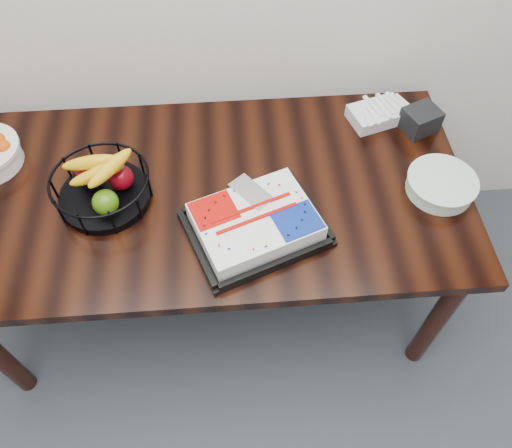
{
  "coord_description": "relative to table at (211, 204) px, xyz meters",
  "views": [
    {
      "loc": [
        0.08,
        0.89,
        2.08
      ],
      "look_at": [
        0.15,
        1.78,
        0.83
      ],
      "focal_mm": 35.0,
      "sensor_mm": 36.0,
      "label": 1
    }
  ],
  "objects": [
    {
      "name": "table",
      "position": [
        0.0,
        0.0,
        0.0
      ],
      "size": [
        1.8,
        0.9,
        0.75
      ],
      "color": "black",
      "rests_on": "ground"
    },
    {
      "name": "cake_tray",
      "position": [
        0.15,
        -0.19,
        0.13
      ],
      "size": [
        0.51,
        0.46,
        0.09
      ],
      "color": "black",
      "rests_on": "table"
    },
    {
      "name": "fruit_basket",
      "position": [
        -0.35,
        -0.02,
        0.16
      ],
      "size": [
        0.33,
        0.33,
        0.17
      ],
      "color": "black",
      "rests_on": "table"
    },
    {
      "name": "plate_stack",
      "position": [
        0.79,
        -0.07,
        0.12
      ],
      "size": [
        0.24,
        0.24,
        0.06
      ],
      "color": "white",
      "rests_on": "table"
    },
    {
      "name": "fork_bag",
      "position": [
        0.65,
        0.3,
        0.11
      ],
      "size": [
        0.23,
        0.19,
        0.06
      ],
      "color": "silver",
      "rests_on": "table"
    },
    {
      "name": "napkin_box",
      "position": [
        0.8,
        0.24,
        0.13
      ],
      "size": [
        0.16,
        0.15,
        0.09
      ],
      "primitive_type": "cube",
      "rotation": [
        0.0,
        0.0,
        0.4
      ],
      "color": "black",
      "rests_on": "table"
    }
  ]
}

